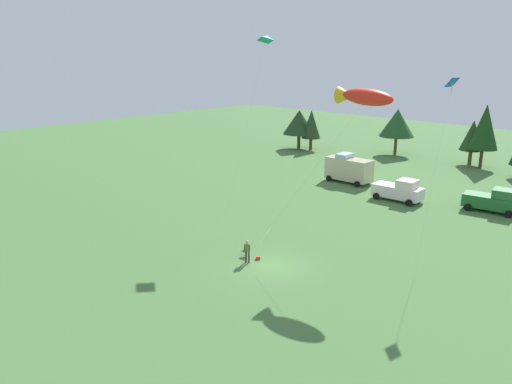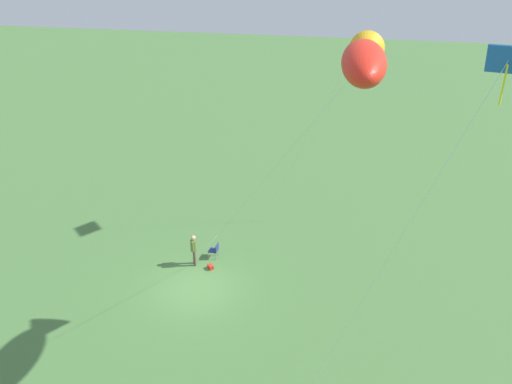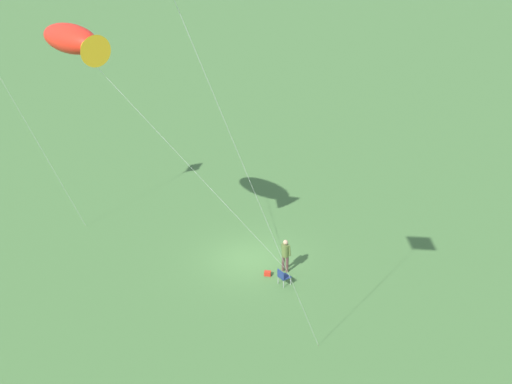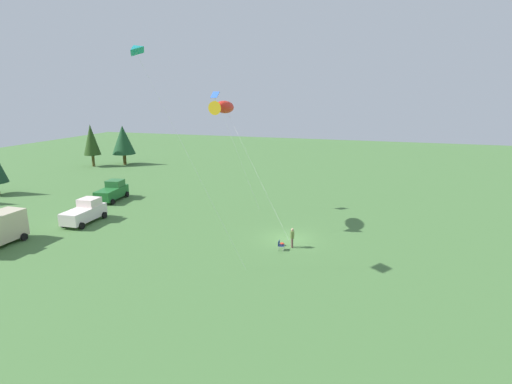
{
  "view_description": "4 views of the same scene",
  "coord_description": "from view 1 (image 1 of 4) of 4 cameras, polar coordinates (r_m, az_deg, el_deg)",
  "views": [
    {
      "loc": [
        21.65,
        -24.76,
        14.88
      ],
      "look_at": [
        -3.07,
        1.43,
        4.68
      ],
      "focal_mm": 35.0,
      "sensor_mm": 36.0,
      "label": 1
    },
    {
      "loc": [
        18.65,
        7.45,
        14.82
      ],
      "look_at": [
        -1.91,
        2.56,
        4.58
      ],
      "focal_mm": 35.0,
      "sensor_mm": 36.0,
      "label": 2
    },
    {
      "loc": [
        -25.04,
        17.8,
        18.71
      ],
      "look_at": [
        -2.65,
        1.57,
        5.26
      ],
      "focal_mm": 50.0,
      "sensor_mm": 36.0,
      "label": 3
    },
    {
      "loc": [
        -33.75,
        -7.38,
        13.14
      ],
      "look_at": [
        -2.45,
        2.37,
        4.87
      ],
      "focal_mm": 28.0,
      "sensor_mm": 36.0,
      "label": 4
    }
  ],
  "objects": [
    {
      "name": "truck_green_flatbed",
      "position": [
        52.79,
        25.47,
        -0.89
      ],
      "size": [
        5.22,
        2.94,
        2.34
      ],
      "rotation": [
        0.0,
        0.0,
        0.13
      ],
      "color": "#20682C",
      "rests_on": "ground"
    },
    {
      "name": "van_camper_beige",
      "position": [
        59.36,
        10.54,
        2.66
      ],
      "size": [
        5.41,
        2.62,
        3.34
      ],
      "rotation": [
        0.0,
        0.0,
        3.14
      ],
      "color": "beige",
      "rests_on": "ground"
    },
    {
      "name": "ground_plane",
      "position": [
        36.1,
        2.0,
        -8.54
      ],
      "size": [
        160.0,
        160.0,
        0.0
      ],
      "primitive_type": "plane",
      "color": "#47733A"
    },
    {
      "name": "kite_large_fish",
      "position": [
        37.46,
        12.05,
        10.6
      ],
      "size": [
        6.73,
        8.77,
        12.4
      ],
      "color": "red",
      "rests_on": "ground"
    },
    {
      "name": "kite_diamond_blue",
      "position": [
        37.56,
        21.36,
        10.8
      ],
      "size": [
        1.17,
        5.34,
        13.14
      ],
      "color": "blue",
      "rests_on": "ground"
    },
    {
      "name": "person_kite_flyer",
      "position": [
        36.37,
        -1.0,
        -6.59
      ],
      "size": [
        0.53,
        0.45,
        1.74
      ],
      "rotation": [
        0.0,
        0.0,
        5.12
      ],
      "color": "brown",
      "rests_on": "ground"
    },
    {
      "name": "treeline_distant",
      "position": [
        69.71,
        23.1,
        6.02
      ],
      "size": [
        60.09,
        11.19,
        8.33
      ],
      "color": "#453D26",
      "rests_on": "ground"
    },
    {
      "name": "truck_white_pickup",
      "position": [
        53.22,
        16.04,
        0.18
      ],
      "size": [
        5.07,
        2.56,
        2.34
      ],
      "rotation": [
        0.0,
        0.0,
        0.04
      ],
      "color": "white",
      "rests_on": "ground"
    },
    {
      "name": "backpack_on_grass",
      "position": [
        37.22,
        0.23,
        -7.56
      ],
      "size": [
        0.38,
        0.38,
        0.22
      ],
      "primitive_type": "cube",
      "rotation": [
        0.0,
        0.0,
        0.8
      ],
      "color": "red",
      "rests_on": "ground"
    },
    {
      "name": "folding_chair",
      "position": [
        37.71,
        -1.08,
        -6.63
      ],
      "size": [
        0.48,
        0.48,
        0.82
      ],
      "rotation": [
        0.0,
        0.0,
        4.71
      ],
      "color": "navy",
      "rests_on": "ground"
    },
    {
      "name": "kite_delta_teal",
      "position": [
        45.58,
        1.24,
        17.11
      ],
      "size": [
        2.45,
        7.91,
        16.37
      ],
      "color": "teal",
      "rests_on": "ground"
    }
  ]
}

